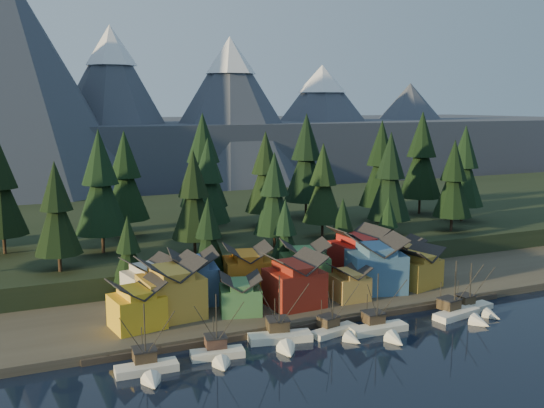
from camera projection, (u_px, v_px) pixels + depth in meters
name	position (u px, v px, depth m)	size (l,w,h in m)	color
ground	(365.00, 360.00, 92.26)	(500.00, 500.00, 0.00)	black
shore_strip	(264.00, 284.00, 128.33)	(400.00, 50.00, 1.50)	#3A352A
hillside	(196.00, 229.00, 173.20)	(420.00, 100.00, 6.00)	black
dock	(315.00, 321.00, 107.11)	(80.00, 4.00, 1.00)	#453D31
mountain_ridge	(110.00, 131.00, 279.60)	(560.00, 190.00, 90.00)	#4E5565
boat_0	(148.00, 360.00, 86.76)	(9.38, 10.17, 11.37)	silver
boat_1	(218.00, 346.00, 92.00)	(8.75, 9.33, 11.05)	silver
boat_2	(282.00, 330.00, 98.06)	(11.10, 11.72, 12.22)	white
boat_3	(339.00, 325.00, 101.57)	(9.29, 9.76, 10.34)	beige
boat_4	(383.00, 323.00, 102.14)	(10.44, 11.33, 11.31)	silver
boat_5	(462.00, 307.00, 109.52)	(10.39, 10.95, 11.67)	white
boat_6	(476.00, 303.00, 113.01)	(9.52, 10.15, 10.15)	beige
house_front_0	(137.00, 303.00, 100.85)	(9.32, 8.95, 8.15)	gold
house_front_1	(171.00, 286.00, 105.83)	(11.11, 10.75, 10.53)	gold
house_front_2	(240.00, 293.00, 108.20)	(8.76, 8.80, 7.00)	#3A6C3E
house_front_3	(294.00, 279.00, 111.83)	(10.11, 9.69, 9.71)	maroon
house_front_4	(349.00, 281.00, 115.88)	(6.44, 6.95, 6.59)	#AE863D
house_front_5	(376.00, 262.00, 120.79)	(12.53, 11.83, 11.08)	#375D82
house_front_6	(417.00, 266.00, 123.92)	(9.92, 9.59, 8.25)	#A5802A
house_back_0	(149.00, 281.00, 111.79)	(9.74, 9.48, 9.02)	beige
house_back_1	(193.00, 275.00, 113.91)	(9.95, 10.04, 9.80)	#3D5C92
house_back_2	(247.00, 267.00, 120.28)	(10.29, 9.70, 9.51)	#C4741B
house_back_3	(305.00, 263.00, 123.47)	(11.02, 10.29, 9.44)	#427A44
house_back_4	(358.00, 252.00, 129.70)	(10.62, 10.25, 10.93)	maroon
house_back_5	(403.00, 256.00, 131.89)	(8.26, 8.34, 8.32)	olive
tree_hill_1	(0.00, 190.00, 130.83)	(11.11, 11.11, 25.89)	#332319
tree_hill_2	(57.00, 212.00, 117.03)	(9.38, 9.38, 21.85)	#332319
tree_hill_3	(100.00, 186.00, 131.33)	(11.72, 11.72, 27.31)	#332319
tree_hill_4	(125.00, 179.00, 148.14)	(11.28, 11.28, 26.28)	#332319
tree_hill_5	(194.00, 198.00, 129.74)	(9.86, 9.86, 22.96)	#332319
tree_hill_6	(208.00, 184.00, 146.31)	(10.59, 10.59, 24.68)	#332319
tree_hill_7	(274.00, 197.00, 135.09)	(9.49, 9.49, 22.11)	#332319
tree_hill_8	(266.00, 175.00, 159.64)	(10.97, 10.97, 25.55)	#332319
tree_hill_9	(323.00, 186.00, 147.61)	(9.98, 9.98, 23.25)	#332319
tree_hill_10	(306.00, 161.00, 172.77)	(12.86, 12.86, 29.97)	#332319
tree_hill_11	(390.00, 179.00, 149.14)	(11.09, 11.09, 25.85)	#332319
tree_hill_12	(381.00, 167.00, 166.55)	(12.11, 12.11, 28.22)	#332319
tree_hill_13	(453.00, 182.00, 154.60)	(10.15, 10.15, 23.64)	#332319
tree_hill_14	(421.00, 158.00, 178.85)	(13.09, 13.09, 30.49)	#332319
tree_hill_15	(203.00, 164.00, 162.75)	(13.01, 13.01, 30.32)	#332319
tree_hill_17	(464.00, 169.00, 168.08)	(11.51, 11.51, 26.81)	#332319
tree_shore_0	(129.00, 253.00, 115.75)	(6.95, 6.95, 16.20)	#332319
tree_shore_1	(209.00, 239.00, 121.81)	(8.05, 8.05, 18.76)	#332319
tree_shore_2	(285.00, 235.00, 128.63)	(7.40, 7.40, 17.24)	#332319
tree_shore_3	(342.00, 232.00, 134.19)	(7.12, 7.12, 16.58)	#332319
tree_shore_4	(388.00, 228.00, 138.94)	(6.97, 6.97, 16.24)	#332319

